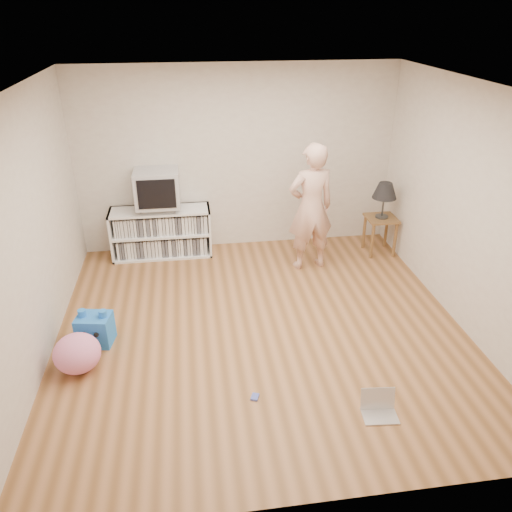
{
  "coord_description": "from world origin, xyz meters",
  "views": [
    {
      "loc": [
        -0.71,
        -4.6,
        3.29
      ],
      "look_at": [
        0.0,
        0.4,
        0.71
      ],
      "focal_mm": 35.0,
      "sensor_mm": 36.0,
      "label": 1
    }
  ],
  "objects_px": {
    "side_table": "(381,226)",
    "plush_blue": "(95,329)",
    "media_unit": "(161,232)",
    "person": "(311,208)",
    "laptop": "(379,407)",
    "dvd_deck": "(159,207)",
    "table_lamp": "(385,191)",
    "crt_tv": "(157,188)",
    "plush_pink": "(77,353)"
  },
  "relations": [
    {
      "from": "dvd_deck",
      "to": "person",
      "type": "xyz_separation_m",
      "value": [
        2.0,
        -0.65,
        0.13
      ]
    },
    {
      "from": "table_lamp",
      "to": "plush_pink",
      "type": "height_order",
      "value": "table_lamp"
    },
    {
      "from": "side_table",
      "to": "laptop",
      "type": "relative_size",
      "value": 1.67
    },
    {
      "from": "dvd_deck",
      "to": "laptop",
      "type": "height_order",
      "value": "dvd_deck"
    },
    {
      "from": "dvd_deck",
      "to": "media_unit",
      "type": "bearing_deg",
      "value": 90.0
    },
    {
      "from": "laptop",
      "to": "plush_blue",
      "type": "bearing_deg",
      "value": 157.03
    },
    {
      "from": "media_unit",
      "to": "crt_tv",
      "type": "height_order",
      "value": "crt_tv"
    },
    {
      "from": "side_table",
      "to": "plush_blue",
      "type": "xyz_separation_m",
      "value": [
        -3.79,
        -1.67,
        -0.24
      ]
    },
    {
      "from": "media_unit",
      "to": "laptop",
      "type": "bearing_deg",
      "value": -60.35
    },
    {
      "from": "media_unit",
      "to": "person",
      "type": "relative_size",
      "value": 0.81
    },
    {
      "from": "crt_tv",
      "to": "person",
      "type": "distance_m",
      "value": 2.11
    },
    {
      "from": "person",
      "to": "laptop",
      "type": "xyz_separation_m",
      "value": [
        -0.02,
        -2.81,
        -0.81
      ]
    },
    {
      "from": "media_unit",
      "to": "crt_tv",
      "type": "relative_size",
      "value": 2.33
    },
    {
      "from": "table_lamp",
      "to": "laptop",
      "type": "bearing_deg",
      "value": -110.28
    },
    {
      "from": "media_unit",
      "to": "plush_pink",
      "type": "distance_m",
      "value": 2.61
    },
    {
      "from": "crt_tv",
      "to": "side_table",
      "type": "distance_m",
      "value": 3.2
    },
    {
      "from": "person",
      "to": "crt_tv",
      "type": "bearing_deg",
      "value": -26.34
    },
    {
      "from": "plush_pink",
      "to": "plush_blue",
      "type": "bearing_deg",
      "value": 75.9
    },
    {
      "from": "crt_tv",
      "to": "table_lamp",
      "type": "relative_size",
      "value": 1.17
    },
    {
      "from": "dvd_deck",
      "to": "crt_tv",
      "type": "distance_m",
      "value": 0.29
    },
    {
      "from": "dvd_deck",
      "to": "table_lamp",
      "type": "bearing_deg",
      "value": -6.76
    },
    {
      "from": "plush_blue",
      "to": "plush_pink",
      "type": "height_order",
      "value": "plush_blue"
    },
    {
      "from": "person",
      "to": "plush_blue",
      "type": "bearing_deg",
      "value": 19.08
    },
    {
      "from": "side_table",
      "to": "plush_blue",
      "type": "bearing_deg",
      "value": -156.19
    },
    {
      "from": "dvd_deck",
      "to": "side_table",
      "type": "xyz_separation_m",
      "value": [
        3.12,
        -0.37,
        -0.32
      ]
    },
    {
      "from": "side_table",
      "to": "table_lamp",
      "type": "relative_size",
      "value": 1.07
    },
    {
      "from": "dvd_deck",
      "to": "person",
      "type": "height_order",
      "value": "person"
    },
    {
      "from": "laptop",
      "to": "crt_tv",
      "type": "bearing_deg",
      "value": 125.1
    },
    {
      "from": "crt_tv",
      "to": "media_unit",
      "type": "bearing_deg",
      "value": 90.0
    },
    {
      "from": "dvd_deck",
      "to": "plush_blue",
      "type": "height_order",
      "value": "dvd_deck"
    },
    {
      "from": "person",
      "to": "laptop",
      "type": "distance_m",
      "value": 2.93
    },
    {
      "from": "side_table",
      "to": "plush_blue",
      "type": "distance_m",
      "value": 4.14
    },
    {
      "from": "plush_pink",
      "to": "crt_tv",
      "type": "bearing_deg",
      "value": 72.65
    },
    {
      "from": "crt_tv",
      "to": "side_table",
      "type": "bearing_deg",
      "value": -6.7
    },
    {
      "from": "side_table",
      "to": "crt_tv",
      "type": "bearing_deg",
      "value": 173.3
    },
    {
      "from": "crt_tv",
      "to": "laptop",
      "type": "height_order",
      "value": "crt_tv"
    },
    {
      "from": "plush_blue",
      "to": "plush_pink",
      "type": "distance_m",
      "value": 0.44
    },
    {
      "from": "person",
      "to": "plush_pink",
      "type": "height_order",
      "value": "person"
    },
    {
      "from": "plush_blue",
      "to": "person",
      "type": "bearing_deg",
      "value": 38.12
    },
    {
      "from": "dvd_deck",
      "to": "side_table",
      "type": "height_order",
      "value": "dvd_deck"
    },
    {
      "from": "plush_blue",
      "to": "dvd_deck",
      "type": "bearing_deg",
      "value": 82.56
    },
    {
      "from": "media_unit",
      "to": "plush_blue",
      "type": "relative_size",
      "value": 3.43
    },
    {
      "from": "side_table",
      "to": "person",
      "type": "height_order",
      "value": "person"
    },
    {
      "from": "crt_tv",
      "to": "plush_pink",
      "type": "relative_size",
      "value": 1.3
    },
    {
      "from": "media_unit",
      "to": "crt_tv",
      "type": "bearing_deg",
      "value": -90.0
    },
    {
      "from": "side_table",
      "to": "table_lamp",
      "type": "distance_m",
      "value": 0.53
    },
    {
      "from": "media_unit",
      "to": "plush_blue",
      "type": "height_order",
      "value": "media_unit"
    },
    {
      "from": "media_unit",
      "to": "table_lamp",
      "type": "distance_m",
      "value": 3.2
    },
    {
      "from": "person",
      "to": "table_lamp",
      "type": "bearing_deg",
      "value": -174.53
    },
    {
      "from": "table_lamp",
      "to": "plush_blue",
      "type": "bearing_deg",
      "value": -156.19
    }
  ]
}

